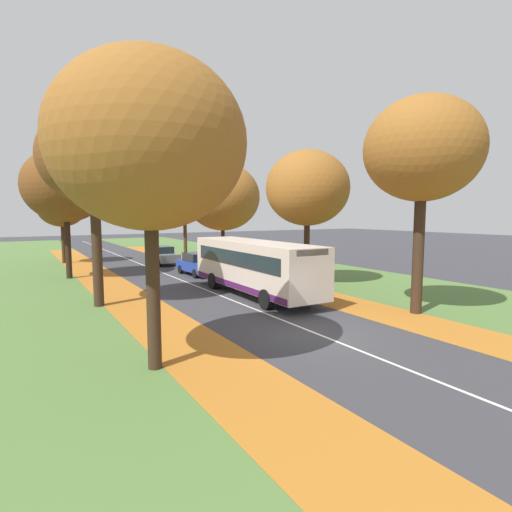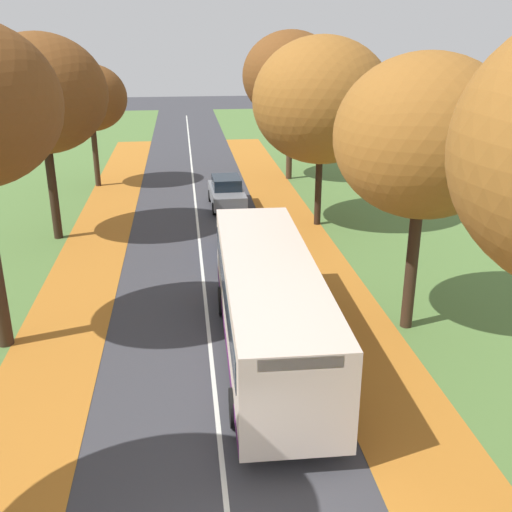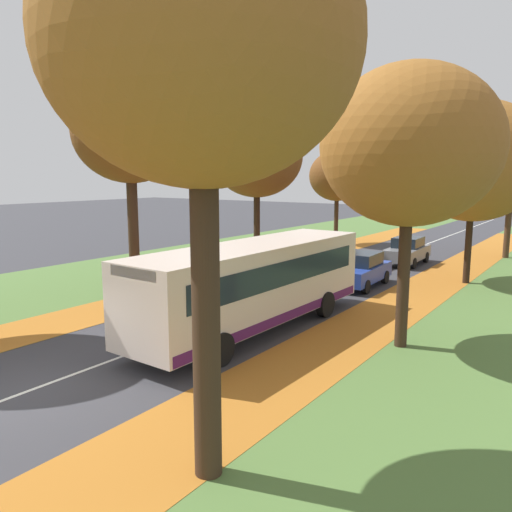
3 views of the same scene
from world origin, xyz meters
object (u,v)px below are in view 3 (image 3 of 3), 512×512
Objects in this scene: tree_right_near at (410,146)px; car_grey_following at (407,251)px; tree_right_nearest at (202,45)px; tree_left_near at (130,133)px; car_blue_lead at (361,270)px; tree_left_far at (337,176)px; tree_right_mid at (474,161)px; tree_left_mid at (257,156)px; bus at (254,281)px.

tree_right_near is 16.15m from car_grey_following.
tree_right_nearest is at bearing -79.70° from car_grey_following.
tree_left_near is 12.32m from car_blue_lead.
tree_right_mid reaches higher than tree_left_far.
tree_left_mid reaches higher than bus.
tree_left_near reaches higher than tree_left_mid.
tree_right_near is (12.15, -20.13, 0.86)m from tree_left_far.
bus is (-4.16, -12.22, -4.23)m from tree_right_mid.
tree_right_nearest reaches higher than tree_left_mid.
tree_right_mid is at bearing 41.38° from tree_left_near.
tree_left_mid is (-0.23, 10.03, -0.68)m from tree_left_near.
tree_left_near is 17.38m from car_grey_following.
tree_left_near is 10.06m from tree_left_mid.
tree_right_mid is at bearing 2.61° from tree_left_mid.
tree_left_near is 1.11× the size of tree_right_near.
tree_right_near reaches higher than car_blue_lead.
tree_left_far is at bearing 112.11° from tree_right_nearest.
bus is 8.55m from car_blue_lead.
tree_left_far is at bearing 120.72° from car_blue_lead.
bus is at bearing -11.68° from tree_left_near.
tree_left_near is 0.98× the size of tree_right_nearest.
car_blue_lead is (7.67, -12.91, -4.42)m from tree_left_far.
bus is (7.86, -1.63, -5.39)m from tree_left_near.
tree_left_near is 9.67m from bus.
tree_left_far is at bearing 141.68° from tree_right_mid.
car_blue_lead is (-3.96, -3.71, -5.12)m from tree_right_mid.
tree_left_mid reaches higher than tree_left_far.
tree_left_far is 14.85m from tree_right_mid.
bus is (8.10, -11.66, -4.71)m from tree_left_mid.
tree_right_nearest is at bearing -36.53° from tree_left_near.
tree_right_nearest is at bearing -60.15° from bus.
car_grey_following is at bearing 27.15° from tree_left_mid.
tree_right_near is at bearing 15.34° from bus.
car_grey_following is (-4.20, 23.10, -6.43)m from tree_right_nearest.
car_grey_following is at bearing 91.62° from car_blue_lead.
tree_right_mid is (11.64, -9.20, 0.70)m from tree_left_far.
tree_right_mid is at bearing 90.08° from tree_right_nearest.
tree_left_near is 14.99m from tree_right_nearest.
bus is 2.45× the size of car_blue_lead.
tree_left_near is 2.20× the size of car_blue_lead.
tree_right_near is at bearing -58.88° from tree_left_far.
tree_left_mid is at bearing -93.63° from tree_left_far.
tree_left_far reaches higher than car_grey_following.
tree_right_mid is (12.26, 0.56, -0.49)m from tree_left_mid.
tree_left_far is (0.62, 9.76, -1.19)m from tree_left_mid.
tree_right_mid is 2.07× the size of car_blue_lead.
tree_right_mid is (12.02, 10.59, -1.17)m from tree_left_near.
tree_left_near is at bearing -118.97° from car_grey_following.
tree_left_mid is at bearing 122.94° from tree_right_nearest.
tree_left_far is 0.75× the size of tree_right_nearest.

